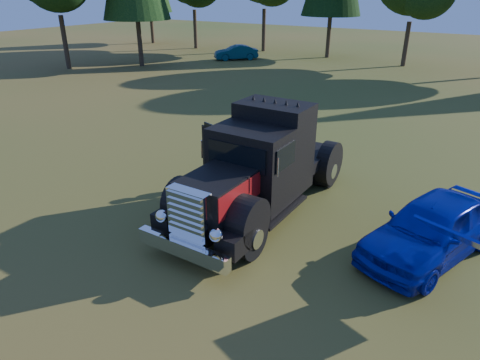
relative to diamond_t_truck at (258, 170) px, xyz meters
name	(u,v)px	position (x,y,z in m)	size (l,w,h in m)	color
ground	(272,255)	(1.46, -1.74, -1.28)	(120.00, 120.00, 0.00)	#2B4E16
diamond_t_truck	(258,170)	(0.00, 0.00, 0.00)	(3.33, 7.16, 3.00)	black
hotrod_coupe	(433,228)	(4.62, 0.35, -0.54)	(3.06, 4.66, 1.89)	#1908B5
spectator_near	(215,175)	(-1.39, -0.14, -0.42)	(0.62, 0.41, 1.71)	#1E2446
spectator_far	(223,164)	(-1.80, 0.86, -0.49)	(0.77, 0.60, 1.58)	#21234F
distant_teal_car	(236,53)	(-15.77, 23.08, -0.66)	(1.31, 3.77, 1.24)	#092C39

